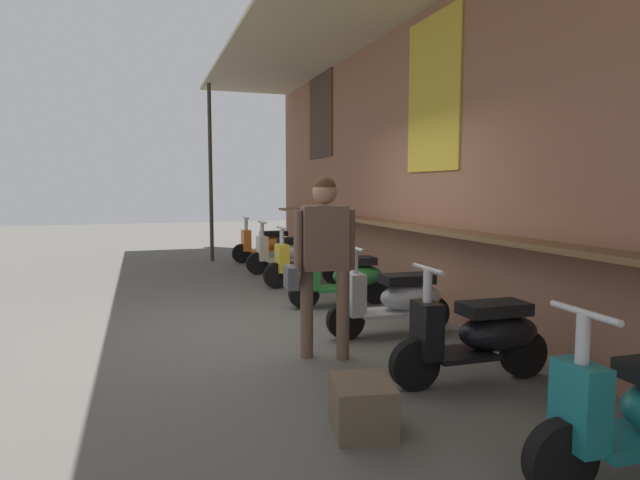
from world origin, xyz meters
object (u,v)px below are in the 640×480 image
(scooter_cream, at_px, (287,252))
(merchandise_crate, at_px, (362,406))
(scooter_yellow, at_px, (311,262))
(scooter_green, at_px, (346,277))
(scooter_silver, at_px, (397,299))
(scooter_orange, at_px, (268,244))
(scooter_black, at_px, (480,335))
(shopper_with_handbag, at_px, (323,249))

(scooter_cream, height_order, merchandise_crate, scooter_cream)
(scooter_yellow, bearing_deg, scooter_green, 86.36)
(scooter_silver, bearing_deg, scooter_orange, -88.99)
(scooter_orange, relative_size, scooter_black, 1.00)
(scooter_cream, xyz_separation_m, scooter_silver, (4.49, 0.00, 0.00))
(scooter_silver, distance_m, shopper_with_handbag, 1.28)
(scooter_black, bearing_deg, shopper_with_handbag, -42.91)
(scooter_silver, bearing_deg, scooter_cream, -88.99)
(shopper_with_handbag, distance_m, merchandise_crate, 1.74)
(scooter_orange, bearing_deg, scooter_black, 87.78)
(scooter_cream, relative_size, scooter_silver, 1.00)
(scooter_orange, bearing_deg, scooter_cream, 87.77)
(scooter_cream, height_order, scooter_black, same)
(scooter_cream, distance_m, merchandise_crate, 6.61)
(scooter_yellow, relative_size, shopper_with_handbag, 0.84)
(scooter_green, bearing_deg, scooter_black, 90.60)
(scooter_orange, relative_size, scooter_silver, 1.00)
(scooter_cream, height_order, scooter_yellow, same)
(scooter_orange, bearing_deg, scooter_silver, 87.78)
(scooter_orange, height_order, scooter_silver, same)
(scooter_orange, distance_m, merchandise_crate, 8.12)
(scooter_yellow, xyz_separation_m, scooter_silver, (3.05, 0.00, 0.00))
(merchandise_crate, bearing_deg, scooter_cream, 169.15)
(scooter_cream, height_order, scooter_green, same)
(scooter_orange, xyz_separation_m, merchandise_crate, (8.03, -1.24, -0.22))
(scooter_cream, bearing_deg, scooter_silver, 85.91)
(scooter_orange, bearing_deg, merchandise_crate, 78.97)
(scooter_silver, distance_m, scooter_black, 1.49)
(scooter_orange, xyz_separation_m, shopper_with_handbag, (6.53, -1.00, 0.63))
(scooter_green, bearing_deg, shopper_with_handbag, 63.90)
(scooter_silver, bearing_deg, scooter_yellow, -88.99)
(scooter_cream, bearing_deg, shopper_with_handbag, 74.57)
(scooter_green, relative_size, shopper_with_handbag, 0.84)
(scooter_orange, height_order, shopper_with_handbag, shopper_with_handbag)
(scooter_yellow, bearing_deg, scooter_black, 86.35)
(scooter_orange, relative_size, merchandise_crate, 2.98)
(scooter_green, xyz_separation_m, scooter_black, (2.98, -0.00, 0.00))
(merchandise_crate, bearing_deg, scooter_black, 112.11)
(scooter_silver, xyz_separation_m, merchandise_crate, (1.99, -1.24, -0.22))
(scooter_orange, bearing_deg, shopper_with_handbag, 79.06)
(scooter_green, relative_size, merchandise_crate, 2.97)
(scooter_black, bearing_deg, scooter_yellow, -88.29)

